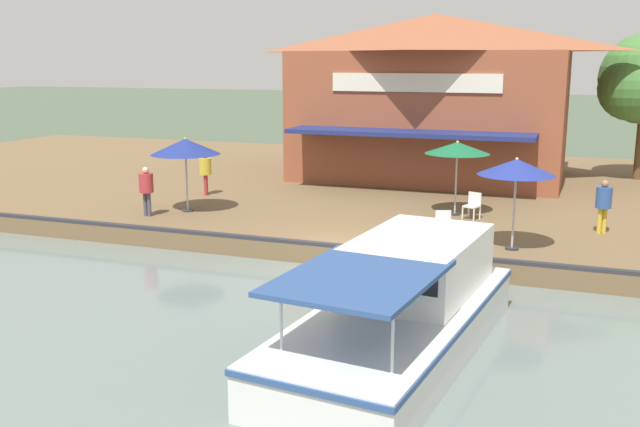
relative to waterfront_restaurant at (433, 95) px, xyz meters
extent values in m
plane|color=#4C5B47|center=(13.12, 0.40, -4.10)|extent=(220.00, 220.00, 0.00)
cube|color=brown|center=(2.12, 0.40, -3.80)|extent=(22.00, 56.00, 0.60)
cube|color=#2D2D33|center=(13.02, 0.40, -3.45)|extent=(0.20, 50.40, 0.10)
cube|color=brown|center=(-0.02, 0.00, -0.83)|extent=(7.29, 10.95, 5.34)
pyramid|color=#9E5638|center=(-0.02, 0.00, 2.62)|extent=(7.66, 11.50, 1.55)
cube|color=navy|center=(4.52, 0.00, -1.20)|extent=(1.80, 9.31, 0.16)
cube|color=silver|center=(3.66, 0.00, 0.64)|extent=(0.08, 6.57, 0.70)
cylinder|color=#B7B7B7|center=(10.25, -6.16, -2.37)|extent=(0.06, 0.06, 2.27)
cylinder|color=#2D2D33|center=(10.25, -6.16, -3.47)|extent=(0.36, 0.36, 0.06)
cone|color=navy|center=(10.25, -6.16, -1.31)|extent=(2.29, 2.29, 0.52)
cone|color=yellow|center=(10.25, -6.16, -1.29)|extent=(1.42, 1.42, 0.42)
sphere|color=yellow|center=(10.25, -6.16, -1.05)|extent=(0.08, 0.08, 0.08)
cylinder|color=#B7B7B7|center=(7.72, 2.37, -2.37)|extent=(0.06, 0.06, 2.27)
cylinder|color=#2D2D33|center=(7.72, 2.37, -3.47)|extent=(0.36, 0.36, 0.06)
cone|color=#19663D|center=(7.72, 2.37, -1.29)|extent=(2.09, 2.09, 0.38)
cone|color=silver|center=(7.72, 2.37, -1.27)|extent=(1.30, 1.30, 0.30)
sphere|color=silver|center=(7.72, 2.37, -1.10)|extent=(0.08, 0.08, 0.08)
cylinder|color=#B7B7B7|center=(11.59, 4.56, -2.35)|extent=(0.06, 0.06, 2.30)
cylinder|color=#2D2D33|center=(11.59, 4.56, -3.47)|extent=(0.36, 0.36, 0.06)
cone|color=navy|center=(11.59, 4.56, -1.27)|extent=(2.02, 2.02, 0.42)
cone|color=white|center=(11.59, 4.56, -1.25)|extent=(1.25, 1.25, 0.34)
sphere|color=white|center=(11.59, 4.56, -1.06)|extent=(0.08, 0.08, 0.08)
cube|color=white|center=(8.48, 3.10, -3.29)|extent=(0.05, 0.05, 0.42)
cube|color=white|center=(8.34, 2.72, -3.29)|extent=(0.05, 0.05, 0.42)
cube|color=white|center=(8.10, 3.24, -3.29)|extent=(0.05, 0.05, 0.42)
cube|color=white|center=(7.97, 2.86, -3.29)|extent=(0.05, 0.05, 0.42)
cube|color=white|center=(8.22, 2.98, -3.08)|extent=(0.56, 0.56, 0.05)
cube|color=white|center=(8.03, 3.05, -2.85)|extent=(0.19, 0.43, 0.40)
cube|color=white|center=(11.49, 2.93, -3.29)|extent=(0.05, 0.05, 0.42)
cube|color=white|center=(11.62, 2.55, -3.29)|extent=(0.05, 0.05, 0.42)
cube|color=white|center=(11.11, 2.80, -3.29)|extent=(0.05, 0.05, 0.42)
cube|color=white|center=(11.24, 2.42, -3.29)|extent=(0.05, 0.05, 0.42)
cube|color=white|center=(11.36, 2.68, -3.08)|extent=(0.56, 0.56, 0.05)
cube|color=white|center=(11.17, 2.61, -2.85)|extent=(0.18, 0.43, 0.40)
cylinder|color=#B23338|center=(7.47, -7.02, -3.11)|extent=(0.13, 0.13, 0.78)
cylinder|color=#B23338|center=(7.32, -7.07, -3.11)|extent=(0.13, 0.13, 0.78)
cylinder|color=gold|center=(7.39, -7.05, -2.41)|extent=(0.46, 0.46, 0.62)
sphere|color=brown|center=(7.39, -7.05, -2.00)|extent=(0.21, 0.21, 0.21)
cylinder|color=#4C4C56|center=(11.37, -6.92, -3.11)|extent=(0.13, 0.13, 0.78)
cylinder|color=#4C4C56|center=(11.34, -7.08, -3.11)|extent=(0.13, 0.13, 0.78)
cylinder|color=#B23338|center=(11.36, -7.00, -2.41)|extent=(0.46, 0.46, 0.62)
sphere|color=#DBB28E|center=(11.36, -7.00, -1.99)|extent=(0.21, 0.21, 0.21)
cylinder|color=gold|center=(8.88, 6.78, -3.12)|extent=(0.13, 0.13, 0.77)
cylinder|color=gold|center=(8.79, 6.91, -3.12)|extent=(0.13, 0.13, 0.77)
cylinder|color=#2D5193|center=(8.83, 6.85, -2.43)|extent=(0.45, 0.45, 0.61)
sphere|color=#9E7051|center=(8.83, 6.85, -2.02)|extent=(0.21, 0.21, 0.21)
cube|color=white|center=(18.35, 3.06, -3.56)|extent=(7.46, 3.52, 0.93)
ellipsoid|color=white|center=(14.78, 3.48, -3.56)|extent=(2.82, 2.85, 0.93)
cube|color=#2D4C84|center=(18.35, 3.06, -3.17)|extent=(7.55, 3.57, 0.10)
cube|color=white|center=(17.09, 3.21, -2.52)|extent=(3.70, 2.55, 1.13)
cube|color=black|center=(18.79, 3.01, -2.38)|extent=(0.28, 1.89, 0.40)
cube|color=#2D4C84|center=(20.03, 2.86, -2.00)|extent=(3.42, 2.65, 0.08)
cylinder|color=silver|center=(21.09, 3.69, -2.55)|extent=(0.05, 0.05, 1.09)
cylinder|color=silver|center=(20.87, 1.81, -2.55)|extent=(0.05, 0.05, 1.09)
cylinder|color=#473323|center=(12.77, 2.02, -3.10)|extent=(0.18, 0.18, 0.80)
cylinder|color=#2D2D33|center=(12.77, 2.02, -2.68)|extent=(0.22, 0.22, 0.04)
cylinder|color=brown|center=(-2.19, 8.46, -2.10)|extent=(0.33, 0.33, 2.81)
sphere|color=#427A38|center=(-1.43, 7.89, 0.35)|extent=(2.65, 2.65, 2.65)
camera|label=1|loc=(30.73, 6.09, 1.46)|focal=40.00mm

